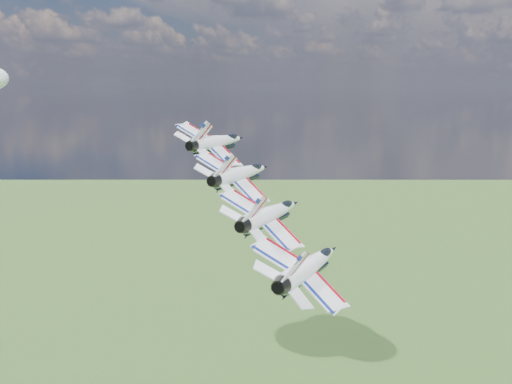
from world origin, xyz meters
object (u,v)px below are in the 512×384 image
at_px(jet_0, 219,141).
at_px(jet_2, 272,213).
at_px(jet_1, 242,173).
at_px(jet_3, 310,265).

distance_m(jet_0, jet_2, 21.47).
xyz_separation_m(jet_1, jet_3, (15.10, -13.73, -6.68)).
relative_size(jet_0, jet_1, 1.00).
relative_size(jet_2, jet_3, 1.00).
xyz_separation_m(jet_0, jet_3, (22.64, -20.59, -10.02)).
distance_m(jet_1, jet_3, 21.47).
height_order(jet_1, jet_3, jet_1).
bearing_deg(jet_2, jet_1, 139.32).
bearing_deg(jet_3, jet_0, 139.32).
relative_size(jet_0, jet_2, 1.00).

